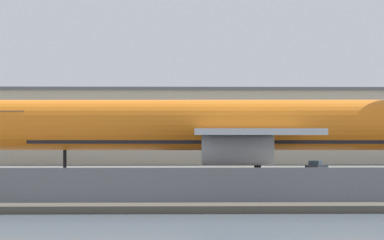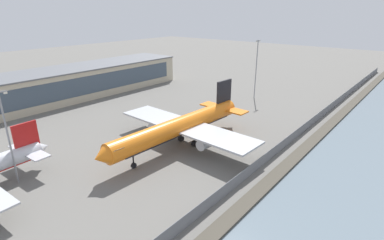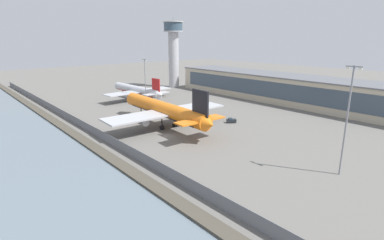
{
  "view_description": "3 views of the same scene",
  "coord_description": "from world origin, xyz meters",
  "px_view_note": "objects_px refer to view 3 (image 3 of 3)",
  "views": [
    {
      "loc": [
        -14.23,
        -79.93,
        5.34
      ],
      "look_at": [
        -12.16,
        3.75,
        6.3
      ],
      "focal_mm": 85.0,
      "sensor_mm": 36.0,
      "label": 1
    },
    {
      "loc": [
        -62.49,
        -42.39,
        34.04
      ],
      "look_at": [
        -2.92,
        6.44,
        5.65
      ],
      "focal_mm": 28.0,
      "sensor_mm": 36.0,
      "label": 2
    },
    {
      "loc": [
        69.94,
        -49.25,
        28.28
      ],
      "look_at": [
        -0.25,
        10.65,
        3.02
      ],
      "focal_mm": 28.0,
      "sensor_mm": 36.0,
      "label": 3
    }
  ],
  "objects_px": {
    "passenger_jet_silver": "(137,90)",
    "baggage_tug": "(231,121)",
    "apron_light_mast_apron_west": "(347,116)",
    "control_tower": "(173,48)",
    "cargo_jet_orange": "(164,110)",
    "ops_van": "(126,92)",
    "apron_light_mast_apron_east": "(145,79)"
  },
  "relations": [
    {
      "from": "passenger_jet_silver",
      "to": "baggage_tug",
      "type": "height_order",
      "value": "passenger_jet_silver"
    },
    {
      "from": "passenger_jet_silver",
      "to": "apron_light_mast_apron_west",
      "type": "bearing_deg",
      "value": -5.32
    },
    {
      "from": "control_tower",
      "to": "cargo_jet_orange",
      "type": "bearing_deg",
      "value": -39.31
    },
    {
      "from": "cargo_jet_orange",
      "to": "passenger_jet_silver",
      "type": "relative_size",
      "value": 1.24
    },
    {
      "from": "baggage_tug",
      "to": "ops_van",
      "type": "relative_size",
      "value": 0.66
    },
    {
      "from": "apron_light_mast_apron_east",
      "to": "passenger_jet_silver",
      "type": "bearing_deg",
      "value": 169.4
    },
    {
      "from": "cargo_jet_orange",
      "to": "control_tower",
      "type": "relative_size",
      "value": 1.24
    },
    {
      "from": "cargo_jet_orange",
      "to": "passenger_jet_silver",
      "type": "xyz_separation_m",
      "value": [
        -45.81,
        16.86,
        -1.27
      ]
    },
    {
      "from": "baggage_tug",
      "to": "apron_light_mast_apron_west",
      "type": "xyz_separation_m",
      "value": [
        42.68,
        -12.6,
        12.1
      ]
    },
    {
      "from": "passenger_jet_silver",
      "to": "baggage_tug",
      "type": "distance_m",
      "value": 57.26
    },
    {
      "from": "control_tower",
      "to": "apron_light_mast_apron_east",
      "type": "height_order",
      "value": "control_tower"
    },
    {
      "from": "passenger_jet_silver",
      "to": "ops_van",
      "type": "bearing_deg",
      "value": 173.05
    },
    {
      "from": "passenger_jet_silver",
      "to": "ops_van",
      "type": "xyz_separation_m",
      "value": [
        -15.49,
        1.89,
        -3.1
      ]
    },
    {
      "from": "passenger_jet_silver",
      "to": "control_tower",
      "type": "bearing_deg",
      "value": 117.58
    },
    {
      "from": "control_tower",
      "to": "baggage_tug",
      "type": "bearing_deg",
      "value": -23.34
    },
    {
      "from": "cargo_jet_orange",
      "to": "baggage_tug",
      "type": "height_order",
      "value": "cargo_jet_orange"
    },
    {
      "from": "passenger_jet_silver",
      "to": "apron_light_mast_apron_east",
      "type": "xyz_separation_m",
      "value": [
        10.65,
        -1.99,
        6.75
      ]
    },
    {
      "from": "baggage_tug",
      "to": "control_tower",
      "type": "relative_size",
      "value": 0.09
    },
    {
      "from": "baggage_tug",
      "to": "control_tower",
      "type": "xyz_separation_m",
      "value": [
        -75.88,
        32.75,
        22.1
      ]
    },
    {
      "from": "cargo_jet_orange",
      "to": "control_tower",
      "type": "height_order",
      "value": "control_tower"
    },
    {
      "from": "ops_van",
      "to": "apron_light_mast_apron_east",
      "type": "height_order",
      "value": "apron_light_mast_apron_east"
    },
    {
      "from": "cargo_jet_orange",
      "to": "apron_light_mast_apron_east",
      "type": "distance_m",
      "value": 38.56
    },
    {
      "from": "cargo_jet_orange",
      "to": "apron_light_mast_apron_east",
      "type": "relative_size",
      "value": 2.5
    },
    {
      "from": "cargo_jet_orange",
      "to": "baggage_tug",
      "type": "bearing_deg",
      "value": 60.88
    },
    {
      "from": "ops_van",
      "to": "apron_light_mast_apron_west",
      "type": "bearing_deg",
      "value": -5.54
    },
    {
      "from": "ops_van",
      "to": "apron_light_mast_apron_west",
      "type": "xyz_separation_m",
      "value": [
        115.22,
        -11.17,
        11.63
      ]
    },
    {
      "from": "cargo_jet_orange",
      "to": "baggage_tug",
      "type": "distance_m",
      "value": 23.6
    },
    {
      "from": "cargo_jet_orange",
      "to": "control_tower",
      "type": "distance_m",
      "value": 85.31
    },
    {
      "from": "ops_van",
      "to": "cargo_jet_orange",
      "type": "bearing_deg",
      "value": -17.01
    },
    {
      "from": "ops_van",
      "to": "apron_light_mast_apron_east",
      "type": "bearing_deg",
      "value": -8.44
    },
    {
      "from": "passenger_jet_silver",
      "to": "control_tower",
      "type": "relative_size",
      "value": 0.99
    },
    {
      "from": "passenger_jet_silver",
      "to": "apron_light_mast_apron_west",
      "type": "relative_size",
      "value": 1.71
    }
  ]
}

